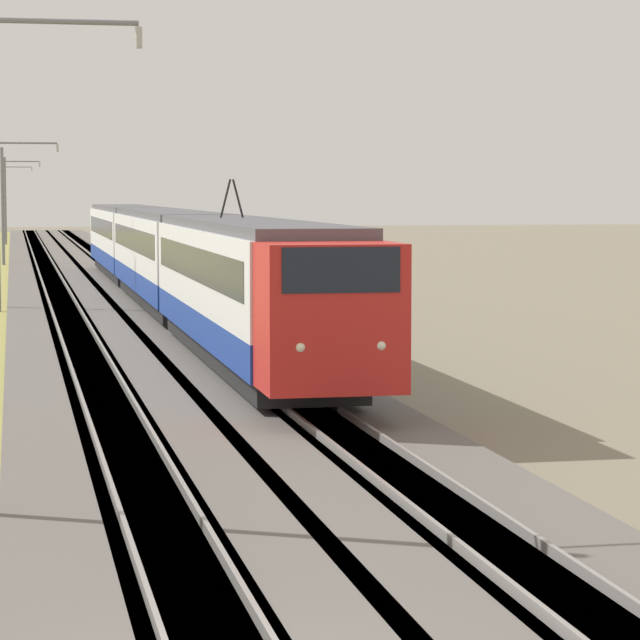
{
  "coord_description": "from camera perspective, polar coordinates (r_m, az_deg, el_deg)",
  "views": [
    {
      "loc": [
        -13.37,
        1.94,
        4.85
      ],
      "look_at": [
        16.24,
        -4.08,
        2.29
      ],
      "focal_mm": 85.0,
      "sensor_mm": 36.0,
      "label": 1
    }
  ],
  "objects": [
    {
      "name": "catenary_mast_distant",
      "position": [
        139.91,
        -11.74,
        4.45
      ],
      "size": [
        0.22,
        2.56,
        8.0
      ],
      "color": "slate",
      "rests_on": "ground"
    },
    {
      "name": "passenger_train",
      "position": [
        60.35,
        -5.76,
        2.54
      ],
      "size": [
        64.35,
        2.85,
        5.21
      ],
      "rotation": [
        0.0,
        0.0,
        3.14
      ],
      "color": "red",
      "rests_on": "ground"
    },
    {
      "name": "track_main",
      "position": [
        63.57,
        -9.71,
        0.54
      ],
      "size": [
        240.0,
        1.57,
        0.45
      ],
      "color": "#4C4238",
      "rests_on": "ground"
    },
    {
      "name": "ballast_main",
      "position": [
        63.57,
        -9.71,
        0.53
      ],
      "size": [
        240.0,
        4.4,
        0.3
      ],
      "color": "#605B56",
      "rests_on": "ground"
    },
    {
      "name": "catenary_mast_far",
      "position": [
        100.52,
        -11.83,
        4.26
      ],
      "size": [
        0.22,
        2.56,
        7.73
      ],
      "color": "slate",
      "rests_on": "ground"
    },
    {
      "name": "track_adjacent",
      "position": [
        63.83,
        -6.05,
        0.6
      ],
      "size": [
        240.0,
        1.57,
        0.45
      ],
      "color": "#4C4238",
      "rests_on": "ground"
    },
    {
      "name": "ballast_adjacent",
      "position": [
        63.83,
        -6.05,
        0.59
      ],
      "size": [
        240.0,
        4.4,
        0.3
      ],
      "color": "#605B56",
      "rests_on": "ground"
    }
  ]
}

